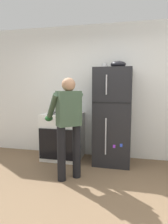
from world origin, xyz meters
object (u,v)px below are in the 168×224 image
(person_cook, at_px, (68,119))
(coffee_mug, at_px, (105,66))
(refrigerator, at_px, (113,116))
(pepper_mill, at_px, (52,108))
(mixing_bowl, at_px, (118,64))
(stove_range, at_px, (63,136))
(red_pot, at_px, (69,110))

(person_cook, xyz_separation_m, coffee_mug, (0.44, 0.91, 0.89))
(refrigerator, relative_size, pepper_mill, 11.21)
(mixing_bowl, bearing_deg, stove_range, -179.46)
(person_cook, height_order, red_pot, person_cook)
(refrigerator, bearing_deg, pepper_mill, 171.30)
(coffee_mug, bearing_deg, red_pot, -171.53)
(person_cook, bearing_deg, refrigerator, 54.43)
(stove_range, bearing_deg, pepper_mill, 144.96)
(red_pot, distance_m, coffee_mug, 1.09)
(pepper_mill, bearing_deg, coffee_mug, -7.55)
(mixing_bowl, bearing_deg, pepper_mill, 171.81)
(refrigerator, height_order, coffee_mug, coffee_mug)
(coffee_mug, bearing_deg, refrigerator, -15.83)
(coffee_mug, bearing_deg, stove_range, -175.85)
(stove_range, distance_m, pepper_mill, 0.66)
(pepper_mill, bearing_deg, red_pot, -28.52)
(person_cook, xyz_separation_m, pepper_mill, (-0.69, 1.06, 0.06))
(person_cook, relative_size, pepper_mill, 9.96)
(pepper_mill, bearing_deg, person_cook, -56.78)
(stove_range, distance_m, mixing_bowl, 1.78)
(coffee_mug, height_order, mixing_bowl, mixing_bowl)
(mixing_bowl, bearing_deg, refrigerator, -179.79)
(person_cook, bearing_deg, mixing_bowl, 51.06)
(coffee_mug, relative_size, pepper_mill, 0.70)
(person_cook, bearing_deg, red_pot, 106.13)
(red_pot, xyz_separation_m, coffee_mug, (0.67, 0.10, 0.85))
(pepper_mill, xyz_separation_m, mixing_bowl, (1.39, -0.20, 0.85))
(coffee_mug, bearing_deg, mixing_bowl, -10.99)
(pepper_mill, bearing_deg, refrigerator, -8.70)
(red_pot, height_order, pepper_mill, pepper_mill)
(stove_range, bearing_deg, red_pot, -13.92)
(refrigerator, height_order, pepper_mill, refrigerator)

